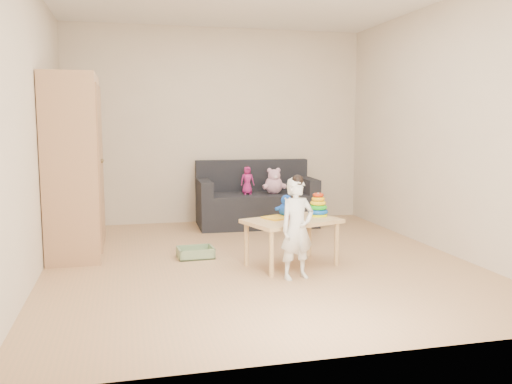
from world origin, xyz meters
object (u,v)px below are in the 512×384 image
object	(u,v)px
wardrobe	(74,166)
play_table	(292,242)
sofa	(256,209)
toddler	(297,230)

from	to	relation	value
wardrobe	play_table	xyz separation A→B (m)	(2.02, -0.93, -0.69)
sofa	toddler	bearing A→B (deg)	-93.66
wardrobe	play_table	world-z (taller)	wardrobe
play_table	wardrobe	bearing A→B (deg)	155.20
play_table	sofa	bearing A→B (deg)	85.83
wardrobe	play_table	size ratio (longest dim) A/B	2.15
wardrobe	sofa	bearing A→B (deg)	26.85
wardrobe	toddler	xyz separation A→B (m)	(1.93, -1.35, -0.48)
wardrobe	sofa	size ratio (longest dim) A/B	1.20
sofa	wardrobe	bearing A→B (deg)	-151.37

